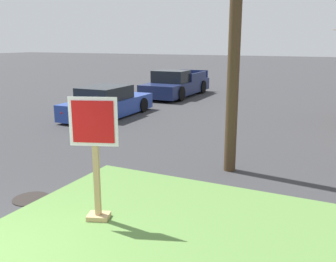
% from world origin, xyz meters
% --- Properties ---
extents(grass_corner_patch, '(5.54, 5.93, 0.08)m').
position_xyz_m(grass_corner_patch, '(2.03, 1.40, 0.04)').
color(grass_corner_patch, '#567F3D').
rests_on(grass_corner_patch, ground).
extents(stop_sign, '(0.75, 0.39, 2.08)m').
position_xyz_m(stop_sign, '(0.77, 1.96, 1.11)').
color(stop_sign, tan).
rests_on(stop_sign, grass_corner_patch).
extents(manhole_cover, '(0.70, 0.70, 0.02)m').
position_xyz_m(manhole_cover, '(-1.01, 2.21, 0.01)').
color(manhole_cover, black).
rests_on(manhole_cover, ground).
extents(parked_sedan_blue, '(1.93, 4.54, 1.25)m').
position_xyz_m(parked_sedan_blue, '(-4.43, 9.78, 0.54)').
color(parked_sedan_blue, '#233D93').
rests_on(parked_sedan_blue, ground).
extents(pickup_truck_navy, '(2.19, 5.56, 1.48)m').
position_xyz_m(pickup_truck_navy, '(-4.35, 16.30, 0.62)').
color(pickup_truck_navy, '#19234C').
rests_on(pickup_truck_navy, ground).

